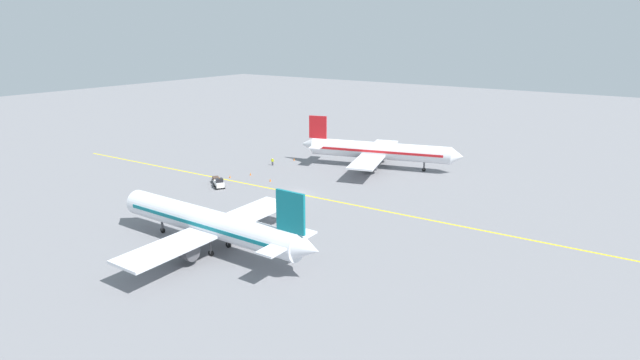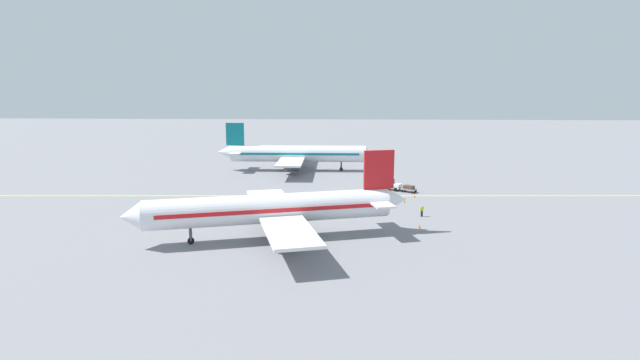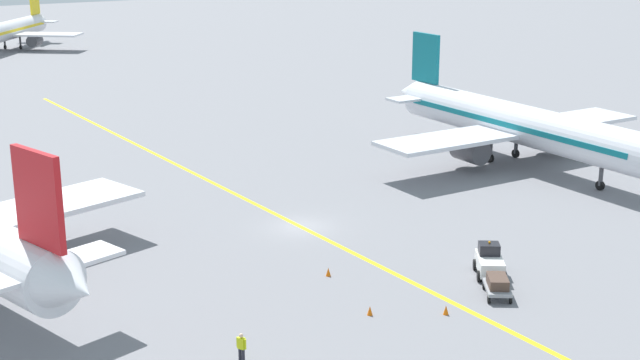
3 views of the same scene
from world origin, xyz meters
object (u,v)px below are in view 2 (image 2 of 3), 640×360
object	(u,v)px
ground_crew_worker	(422,210)
traffic_cone_mid_apron	(419,226)
baggage_cart_trailing	(409,188)
traffic_cone_near_nose	(404,201)
airplane_at_gate	(274,209)
airplane_adjacent_stand	(296,154)
baggage_tug_white	(392,185)
traffic_cone_by_wingtip	(366,199)
traffic_cone_far_edge	(415,196)

from	to	relation	value
ground_crew_worker	traffic_cone_mid_apron	bearing A→B (deg)	168.47
baggage_cart_trailing	traffic_cone_near_nose	bearing A→B (deg)	167.71
airplane_at_gate	airplane_adjacent_stand	size ratio (longest dim) A/B	0.99
airplane_adjacent_stand	baggage_tug_white	size ratio (longest dim) A/B	10.64
traffic_cone_by_wingtip	traffic_cone_far_edge	distance (m)	8.75
airplane_at_gate	traffic_cone_far_edge	xyz separation A→B (m)	(23.92, -20.64, -3.43)
ground_crew_worker	traffic_cone_mid_apron	world-z (taller)	ground_crew_worker
airplane_at_gate	traffic_cone_far_edge	bearing A→B (deg)	-40.78
traffic_cone_mid_apron	baggage_cart_trailing	bearing A→B (deg)	-3.84
ground_crew_worker	baggage_cart_trailing	bearing A→B (deg)	-0.95
baggage_tug_white	airplane_at_gate	bearing A→B (deg)	149.81
airplane_at_gate	traffic_cone_near_nose	size ratio (longest dim) A/B	63.47
traffic_cone_by_wingtip	traffic_cone_far_edge	bearing A→B (deg)	-72.38
traffic_cone_mid_apron	traffic_cone_by_wingtip	bearing A→B (deg)	21.63
traffic_cone_near_nose	ground_crew_worker	bearing A→B (deg)	-170.60
traffic_cone_far_edge	ground_crew_worker	bearing A→B (deg)	176.71
airplane_adjacent_stand	traffic_cone_mid_apron	bearing A→B (deg)	-155.50
traffic_cone_mid_apron	traffic_cone_by_wingtip	world-z (taller)	same
airplane_at_gate	traffic_cone_far_edge	size ratio (longest dim) A/B	63.47
airplane_at_gate	traffic_cone_mid_apron	world-z (taller)	airplane_at_gate
baggage_tug_white	traffic_cone_far_edge	distance (m)	6.88
airplane_adjacent_stand	baggage_cart_trailing	xyz separation A→B (m)	(-22.23, -22.12, -2.95)
traffic_cone_far_edge	traffic_cone_by_wingtip	bearing A→B (deg)	107.62
airplane_at_gate	baggage_tug_white	distance (m)	34.81
airplane_adjacent_stand	traffic_cone_by_wingtip	xyz separation A→B (m)	(-29.12, -14.22, -3.43)
airplane_at_gate	airplane_adjacent_stand	world-z (taller)	same
baggage_cart_trailing	traffic_cone_far_edge	xyz separation A→B (m)	(-4.24, -0.44, -0.49)
traffic_cone_far_edge	airplane_at_gate	bearing A→B (deg)	139.22
baggage_tug_white	traffic_cone_by_wingtip	size ratio (longest dim) A/B	6.05
traffic_cone_near_nose	traffic_cone_far_edge	distance (m)	4.31
baggage_cart_trailing	traffic_cone_mid_apron	distance (m)	22.99
baggage_tug_white	baggage_cart_trailing	size ratio (longest dim) A/B	1.13
traffic_cone_mid_apron	traffic_cone_far_edge	size ratio (longest dim) A/B	1.00
airplane_at_gate	ground_crew_worker	size ratio (longest dim) A/B	20.78
baggage_cart_trailing	ground_crew_worker	bearing A→B (deg)	179.05
ground_crew_worker	traffic_cone_near_nose	xyz separation A→B (m)	(8.80, 1.46, -0.63)
airplane_adjacent_stand	traffic_cone_near_nose	xyz separation A→B (m)	(-30.19, -20.39, -3.43)
traffic_cone_near_nose	traffic_cone_far_edge	size ratio (longest dim) A/B	1.00
ground_crew_worker	airplane_at_gate	bearing A→B (deg)	119.80
baggage_cart_trailing	ground_crew_worker	world-z (taller)	ground_crew_worker
ground_crew_worker	traffic_cone_by_wingtip	bearing A→B (deg)	37.69
airplane_at_gate	baggage_tug_white	xyz separation A→B (m)	(29.99, -17.45, -2.81)
baggage_cart_trailing	baggage_tug_white	bearing A→B (deg)	56.43
baggage_cart_trailing	traffic_cone_mid_apron	size ratio (longest dim) A/B	5.35
traffic_cone_mid_apron	traffic_cone_near_nose	bearing A→B (deg)	0.75
airplane_adjacent_stand	traffic_cone_mid_apron	world-z (taller)	airplane_adjacent_stand
ground_crew_worker	traffic_cone_near_nose	bearing A→B (deg)	9.40
airplane_at_gate	baggage_cart_trailing	bearing A→B (deg)	-35.65
ground_crew_worker	baggage_tug_white	bearing A→B (deg)	7.58
baggage_tug_white	traffic_cone_mid_apron	world-z (taller)	baggage_tug_white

